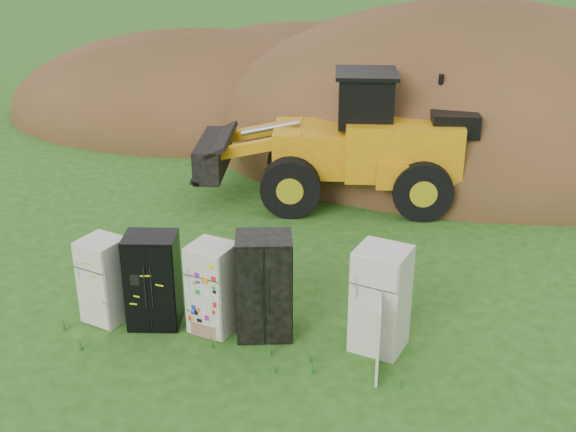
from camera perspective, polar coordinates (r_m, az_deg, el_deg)
name	(u,v)px	position (r m, az deg, el deg)	size (l,w,h in m)	color
ground	(241,331)	(13.09, -3.77, -9.07)	(120.00, 120.00, 0.00)	#225015
fridge_leftmost	(105,280)	(13.47, -14.29, -4.91)	(0.70, 0.67, 1.59)	white
fridge_black_side	(153,280)	(13.10, -10.62, -5.01)	(0.91, 0.72, 1.74)	black
fridge_sticker	(213,288)	(12.80, -5.95, -5.66)	(0.74, 0.68, 1.66)	white
fridge_dark_mid	(264,286)	(12.56, -1.88, -5.55)	(0.96, 0.78, 1.88)	black
fridge_open_door	(381,299)	(12.27, 7.33, -6.53)	(0.84, 0.78, 1.86)	white
wheel_loader	(330,137)	(18.24, 3.35, 6.22)	(6.92, 2.80, 3.35)	#CA740D
dirt_mound_right	(468,147)	(23.66, 14.04, 5.29)	(16.65, 12.21, 9.05)	#493217
dirt_mound_left	(205,112)	(27.34, -6.60, 8.20)	(14.64, 10.98, 5.92)	#493217
dirt_mound_back	(328,96)	(29.60, 3.22, 9.47)	(16.81, 11.20, 5.70)	#493217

